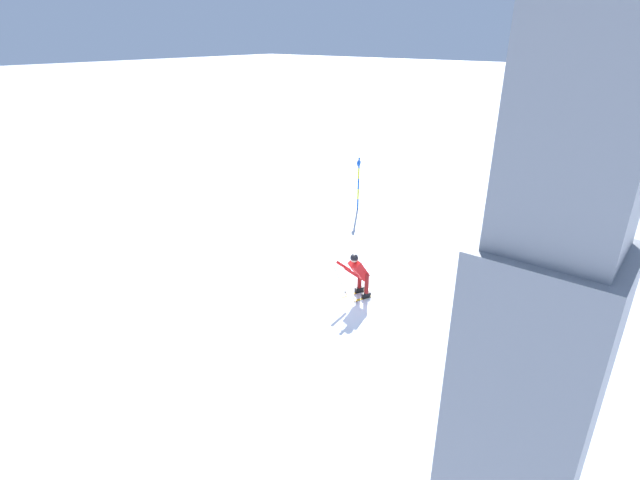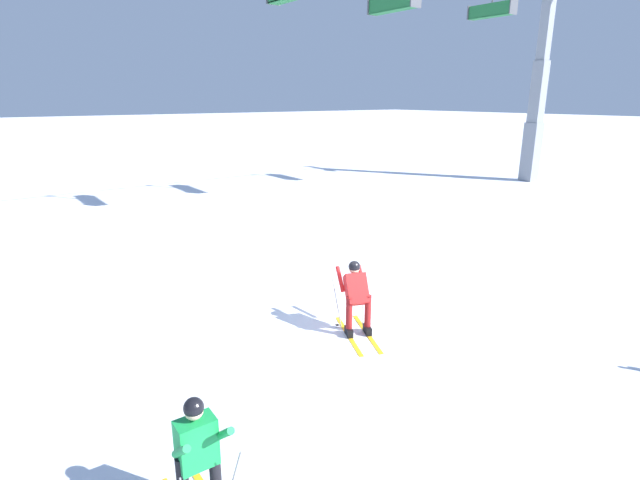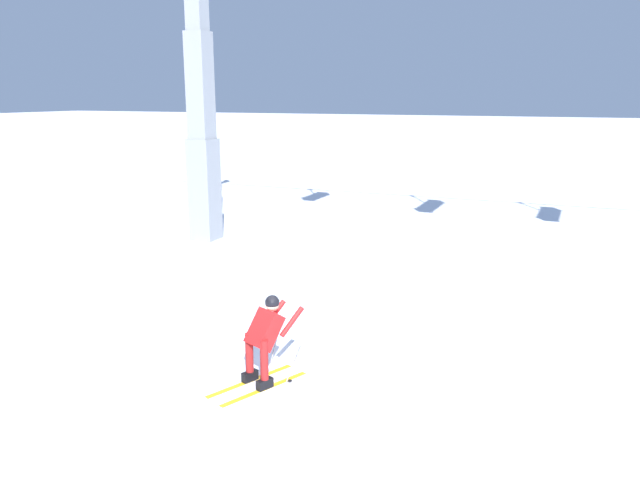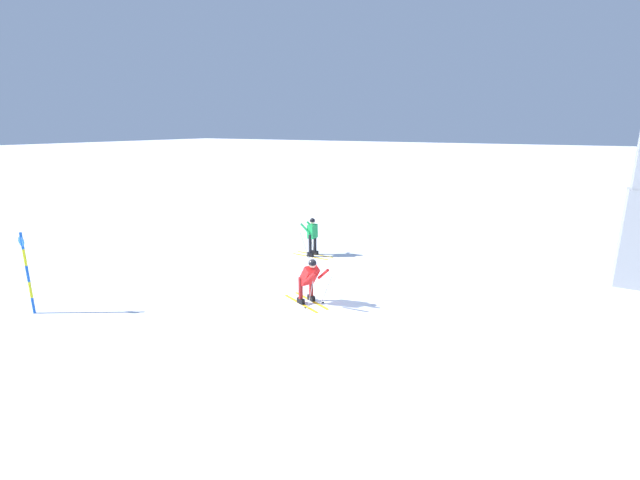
{
  "view_description": "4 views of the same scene",
  "coord_description": "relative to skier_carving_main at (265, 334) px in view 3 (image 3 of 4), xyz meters",
  "views": [
    {
      "loc": [
        -7.21,
        10.38,
        7.35
      ],
      "look_at": [
        0.74,
        0.47,
        1.86
      ],
      "focal_mm": 26.94,
      "sensor_mm": 36.0,
      "label": 1
    },
    {
      "loc": [
        -6.1,
        -7.05,
        4.59
      ],
      "look_at": [
        -0.46,
        0.6,
        1.79
      ],
      "focal_mm": 27.36,
      "sensor_mm": 36.0,
      "label": 2
    },
    {
      "loc": [
        4.34,
        -8.49,
        4.6
      ],
      "look_at": [
        -0.12,
        1.92,
        1.93
      ],
      "focal_mm": 34.85,
      "sensor_mm": 36.0,
      "label": 3
    },
    {
      "loc": [
        10.27,
        6.14,
        5.19
      ],
      "look_at": [
        0.09,
        0.29,
        2.12
      ],
      "focal_mm": 24.58,
      "sensor_mm": 36.0,
      "label": 4
    }
  ],
  "objects": [
    {
      "name": "lift_tower_near",
      "position": [
        -6.64,
        8.37,
        3.42
      ],
      "size": [
        0.78,
        2.66,
        10.25
      ],
      "color": "gray",
      "rests_on": "ground_plane"
    },
    {
      "name": "skier_carving_main",
      "position": [
        0.0,
        0.0,
        0.0
      ],
      "size": [
        1.2,
        1.78,
        1.59
      ],
      "color": "yellow",
      "rests_on": "ground_plane"
    },
    {
      "name": "ground_plane",
      "position": [
        0.17,
        0.22,
        -0.83
      ],
      "size": [
        260.0,
        260.0,
        0.0
      ],
      "primitive_type": "plane",
      "color": "white"
    }
  ]
}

